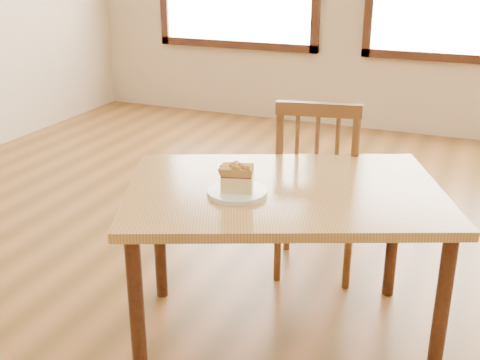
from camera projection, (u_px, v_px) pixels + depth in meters
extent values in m
cube|color=#3F1F11|center=(237.00, 44.00, 6.30)|extent=(1.76, 0.06, 0.08)
cube|color=#3F1F11|center=(457.00, 58.00, 5.50)|extent=(1.76, 0.06, 0.08)
cube|color=#B98E48|center=(284.00, 192.00, 2.54)|extent=(1.56, 1.33, 0.04)
cylinder|color=#3F1F11|center=(137.00, 318.00, 2.33)|extent=(0.06, 0.06, 0.71)
cylinder|color=#3F1F11|center=(441.00, 316.00, 2.34)|extent=(0.06, 0.06, 0.71)
cylinder|color=#3F1F11|center=(159.00, 234.00, 3.02)|extent=(0.06, 0.06, 0.71)
cylinder|color=#3F1F11|center=(393.00, 233.00, 3.03)|extent=(0.06, 0.06, 0.71)
cube|color=#573918|center=(318.00, 187.00, 3.25)|extent=(0.54, 0.54, 0.04)
cylinder|color=#573918|center=(351.00, 220.00, 3.48)|extent=(0.04, 0.04, 0.47)
cylinder|color=#573918|center=(287.00, 215.00, 3.55)|extent=(0.04, 0.04, 0.47)
cylinder|color=#573918|center=(348.00, 250.00, 3.14)|extent=(0.04, 0.04, 0.47)
cylinder|color=#573918|center=(278.00, 243.00, 3.21)|extent=(0.04, 0.04, 0.47)
cylinder|color=#573918|center=(355.00, 157.00, 2.93)|extent=(0.04, 0.04, 0.50)
cylinder|color=#573918|center=(279.00, 152.00, 3.01)|extent=(0.04, 0.04, 0.50)
cube|color=#573918|center=(319.00, 109.00, 2.89)|extent=(0.42, 0.12, 0.07)
cylinder|color=#573918|center=(336.00, 158.00, 2.95)|extent=(0.02, 0.02, 0.44)
cylinder|color=#573918|center=(316.00, 157.00, 2.97)|extent=(0.02, 0.02, 0.44)
cylinder|color=#573918|center=(297.00, 155.00, 2.99)|extent=(0.02, 0.02, 0.44)
cylinder|color=white|center=(237.00, 192.00, 2.46)|extent=(0.24, 0.24, 0.02)
cylinder|color=white|center=(237.00, 194.00, 2.46)|extent=(0.17, 0.17, 0.01)
cube|color=#F7DA8C|center=(237.00, 182.00, 2.44)|extent=(0.15, 0.12, 0.07)
cube|color=#51172D|center=(237.00, 174.00, 2.43)|extent=(0.14, 0.12, 0.01)
cube|color=gold|center=(237.00, 170.00, 2.42)|extent=(0.15, 0.13, 0.03)
sphere|color=gold|center=(236.00, 163.00, 2.45)|extent=(0.02, 0.02, 0.02)
sphere|color=gold|center=(226.00, 168.00, 2.40)|extent=(0.01, 0.01, 0.01)
sphere|color=gold|center=(240.00, 168.00, 2.39)|extent=(0.02, 0.02, 0.02)
sphere|color=gold|center=(238.00, 165.00, 2.42)|extent=(0.03, 0.03, 0.03)
sphere|color=gold|center=(236.00, 163.00, 2.45)|extent=(0.02, 0.02, 0.02)
sphere|color=gold|center=(236.00, 168.00, 2.38)|extent=(0.02, 0.02, 0.02)
sphere|color=gold|center=(237.00, 169.00, 2.38)|extent=(0.02, 0.02, 0.02)
sphere|color=gold|center=(237.00, 162.00, 2.45)|extent=(0.02, 0.02, 0.02)
sphere|color=gold|center=(226.00, 163.00, 2.45)|extent=(0.02, 0.02, 0.02)
sphere|color=gold|center=(249.00, 168.00, 2.39)|extent=(0.01, 0.01, 0.01)
sphere|color=gold|center=(232.00, 168.00, 2.39)|extent=(0.02, 0.02, 0.02)
sphere|color=gold|center=(247.00, 164.00, 2.44)|extent=(0.02, 0.02, 0.02)
sphere|color=gold|center=(238.00, 165.00, 2.43)|extent=(0.01, 0.01, 0.01)
sphere|color=gold|center=(225.00, 163.00, 2.44)|extent=(0.03, 0.03, 0.03)
sphere|color=gold|center=(242.00, 168.00, 2.38)|extent=(0.02, 0.02, 0.02)
sphere|color=gold|center=(246.00, 163.00, 2.44)|extent=(0.02, 0.02, 0.02)
sphere|color=gold|center=(220.00, 168.00, 2.41)|extent=(0.02, 0.02, 0.02)
sphere|color=gold|center=(222.00, 170.00, 2.46)|extent=(0.01, 0.01, 0.01)
sphere|color=gold|center=(221.00, 177.00, 2.42)|extent=(0.01, 0.01, 0.01)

